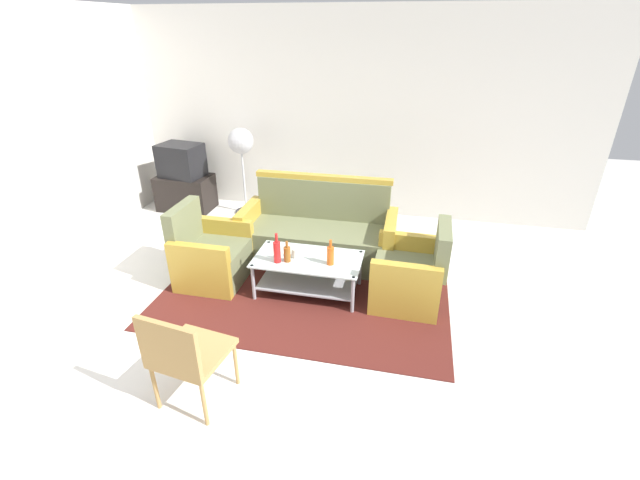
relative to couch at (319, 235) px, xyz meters
The scene contains 15 objects.
ground_plane 1.50m from the couch, 83.15° to the right, with size 14.00×14.00×0.00m, color silver.
wall_back 1.95m from the couch, 83.79° to the left, with size 6.52×0.12×2.80m.
rug 0.75m from the couch, 87.76° to the right, with size 2.97×2.16×0.01m, color #511E19.
couch is the anchor object (origin of this frame).
armchair_left 1.27m from the couch, 145.31° to the right, with size 0.70×0.76×0.85m.
armchair_right 1.28m from the couch, 31.02° to the right, with size 0.72×0.78×0.85m.
coffee_table 0.76m from the couch, 85.53° to the right, with size 1.10×0.60×0.40m.
bottle_red 0.94m from the couch, 104.04° to the right, with size 0.07×0.07×0.32m.
bottle_brown 0.88m from the couch, 98.60° to the right, with size 0.07×0.07×0.22m.
bottle_orange 0.89m from the couch, 69.46° to the right, with size 0.07×0.07×0.27m.
cup 0.78m from the couch, 95.36° to the right, with size 0.08×0.08×0.10m, color silver.
tv_stand 2.57m from the couch, 154.79° to the left, with size 0.80×0.50×0.52m, color black.
television 2.61m from the couch, 154.74° to the left, with size 0.66×0.52×0.48m.
pedestal_fan 1.93m from the couch, 140.38° to the left, with size 0.36×0.36×1.27m.
wicker_chair 2.45m from the couch, 100.02° to the right, with size 0.55×0.55×0.84m.
Camera 1 is at (0.84, -3.00, 2.55)m, focal length 24.01 mm.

